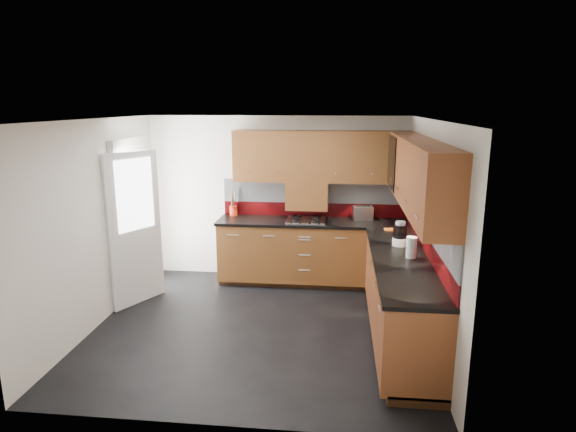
# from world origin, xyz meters

# --- Properties ---
(room) EXTENTS (4.00, 3.80, 2.64)m
(room) POSITION_xyz_m (0.00, 0.00, 1.50)
(room) COLOR black
(base_cabinets) EXTENTS (2.70, 3.20, 0.95)m
(base_cabinets) POSITION_xyz_m (1.07, 0.72, 0.44)
(base_cabinets) COLOR brown
(base_cabinets) RESTS_ON room
(countertop) EXTENTS (2.72, 3.22, 0.04)m
(countertop) POSITION_xyz_m (1.05, 0.70, 0.92)
(countertop) COLOR black
(countertop) RESTS_ON base_cabinets
(backsplash) EXTENTS (2.70, 3.20, 0.54)m
(backsplash) POSITION_xyz_m (1.28, 0.93, 1.21)
(backsplash) COLOR #67090D
(backsplash) RESTS_ON countertop
(upper_cabinets) EXTENTS (2.50, 3.20, 0.72)m
(upper_cabinets) POSITION_xyz_m (1.23, 0.78, 1.84)
(upper_cabinets) COLOR brown
(upper_cabinets) RESTS_ON room
(extractor_hood) EXTENTS (0.60, 0.33, 0.40)m
(extractor_hood) POSITION_xyz_m (0.45, 1.64, 1.28)
(extractor_hood) COLOR brown
(extractor_hood) RESTS_ON room
(glass_cabinet) EXTENTS (0.32, 0.80, 0.66)m
(glass_cabinet) POSITION_xyz_m (1.71, 1.07, 1.87)
(glass_cabinet) COLOR black
(glass_cabinet) RESTS_ON room
(back_door) EXTENTS (0.42, 1.19, 2.04)m
(back_door) POSITION_xyz_m (-1.78, 0.75, 1.03)
(back_door) COLOR white
(back_door) RESTS_ON room
(gas_hob) EXTENTS (0.55, 0.49, 0.04)m
(gas_hob) POSITION_xyz_m (0.45, 1.47, 0.95)
(gas_hob) COLOR silver
(gas_hob) RESTS_ON countertop
(utensil_pot) EXTENTS (0.12, 0.12, 0.41)m
(utensil_pot) POSITION_xyz_m (-0.65, 1.70, 1.03)
(utensil_pot) COLOR red
(utensil_pot) RESTS_ON countertop
(toaster) EXTENTS (0.30, 0.21, 0.20)m
(toaster) POSITION_xyz_m (1.25, 1.63, 1.04)
(toaster) COLOR silver
(toaster) RESTS_ON countertop
(food_processor) EXTENTS (0.17, 0.17, 0.29)m
(food_processor) POSITION_xyz_m (1.63, 0.38, 1.07)
(food_processor) COLOR white
(food_processor) RESTS_ON countertop
(paper_towel) EXTENTS (0.13, 0.13, 0.23)m
(paper_towel) POSITION_xyz_m (1.69, -0.08, 1.06)
(paper_towel) COLOR white
(paper_towel) RESTS_ON countertop
(orange_cloth) EXTENTS (0.17, 0.15, 0.02)m
(orange_cloth) POSITION_xyz_m (1.59, 1.08, 0.95)
(orange_cloth) COLOR orange
(orange_cloth) RESTS_ON countertop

